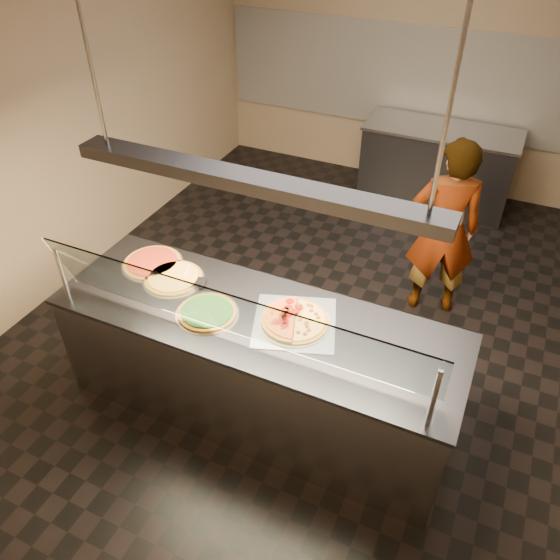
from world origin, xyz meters
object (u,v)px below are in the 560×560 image
at_px(perforated_tray, 295,322).
at_px(worker, 444,230).
at_px(pizza_tomato, 153,262).
at_px(pizza_spatula, 191,276).
at_px(half_pizza_pepperoni, 280,314).
at_px(serving_counter, 257,364).
at_px(sneeze_guard, 228,315).
at_px(pizza_spinach, 207,312).
at_px(pizza_cheese, 174,278).
at_px(prep_table, 437,166).
at_px(half_pizza_sausage, 310,324).
at_px(heat_lamp_housing, 251,182).

bearing_deg(perforated_tray, worker, 69.07).
bearing_deg(pizza_tomato, pizza_spatula, -6.38).
relative_size(perforated_tray, half_pizza_pepperoni, 1.39).
bearing_deg(serving_counter, pizza_tomato, 167.82).
relative_size(sneeze_guard, pizza_spinach, 5.97).
relative_size(serving_counter, perforated_tray, 4.14).
bearing_deg(pizza_cheese, prep_table, 71.44).
bearing_deg(sneeze_guard, pizza_spatula, 140.45).
bearing_deg(serving_counter, half_pizza_sausage, 9.17).
height_order(serving_counter, perforated_tray, perforated_tray).
distance_m(sneeze_guard, pizza_cheese, 0.92).
distance_m(half_pizza_sausage, pizza_spatula, 1.00).
relative_size(worker, heat_lamp_housing, 0.73).
bearing_deg(heat_lamp_housing, half_pizza_sausage, 9.17).
relative_size(pizza_cheese, pizza_spatula, 1.82).
bearing_deg(pizza_spatula, sneeze_guard, -39.55).
height_order(half_pizza_pepperoni, heat_lamp_housing, heat_lamp_housing).
distance_m(sneeze_guard, prep_table, 4.24).
bearing_deg(pizza_cheese, heat_lamp_housing, -9.30).
height_order(serving_counter, half_pizza_sausage, half_pizza_sausage).
distance_m(pizza_cheese, heat_lamp_housing, 1.25).
bearing_deg(half_pizza_sausage, pizza_spatula, 173.56).
xyz_separation_m(worker, heat_lamp_housing, (-0.92, -1.78, 1.11)).
relative_size(prep_table, heat_lamp_housing, 0.77).
relative_size(serving_counter, prep_table, 1.62).
bearing_deg(heat_lamp_housing, worker, 62.60).
bearing_deg(half_pizza_sausage, perforated_tray, -179.06).
bearing_deg(half_pizza_pepperoni, perforated_tray, -0.21).
bearing_deg(serving_counter, perforated_tray, 12.47).
height_order(perforated_tray, heat_lamp_housing, heat_lamp_housing).
relative_size(half_pizza_sausage, prep_table, 0.28).
bearing_deg(perforated_tray, heat_lamp_housing, -167.53).
xyz_separation_m(half_pizza_pepperoni, pizza_spinach, (-0.47, -0.17, -0.02)).
relative_size(perforated_tray, prep_table, 0.39).
relative_size(serving_counter, pizza_tomato, 6.18).
bearing_deg(pizza_spatula, pizza_spinach, -42.25).
bearing_deg(pizza_tomato, perforated_tray, -7.06).
distance_m(pizza_tomato, heat_lamp_housing, 1.43).
bearing_deg(half_pizza_sausage, pizza_cheese, 176.88).
bearing_deg(sneeze_guard, pizza_tomato, 150.69).
distance_m(half_pizza_pepperoni, worker, 1.89).
bearing_deg(prep_table, sneeze_guard, -96.84).
bearing_deg(worker, perforated_tray, 50.23).
relative_size(perforated_tray, pizza_spinach, 1.57).
distance_m(serving_counter, heat_lamp_housing, 1.48).
relative_size(pizza_cheese, pizza_tomato, 0.97).
xyz_separation_m(serving_counter, sneeze_guard, (-0.00, -0.34, 0.76)).
distance_m(perforated_tray, pizza_spinach, 0.60).
distance_m(half_pizza_sausage, pizza_cheese, 1.11).
distance_m(sneeze_guard, half_pizza_pepperoni, 0.50).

